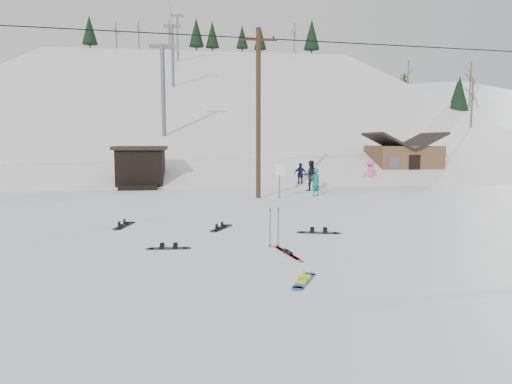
{
  "coord_description": "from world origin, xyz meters",
  "views": [
    {
      "loc": [
        -1.41,
        -10.45,
        3.09
      ],
      "look_at": [
        0.59,
        4.48,
        1.4
      ],
      "focal_mm": 32.0,
      "sensor_mm": 36.0,
      "label": 1
    }
  ],
  "objects": [
    {
      "name": "hero_snowboard",
      "position": [
        0.95,
        -0.89,
        0.02
      ],
      "size": [
        0.78,
        1.23,
        0.1
      ],
      "rotation": [
        0.0,
        0.0,
        1.08
      ],
      "color": "#1A42AC",
      "rests_on": "ground"
    },
    {
      "name": "trail_sign",
      "position": [
        3.1,
        13.58,
        1.27
      ],
      "size": [
        0.5,
        0.09,
        1.85
      ],
      "color": "#595B60",
      "rests_on": "ground"
    },
    {
      "name": "ridge_right",
      "position": [
        38.0,
        50.0,
        -11.0
      ],
      "size": [
        45.66,
        93.98,
        54.59
      ],
      "primitive_type": "cube",
      "rotation": [
        0.21,
        -0.05,
        -0.12
      ],
      "color": "white",
      "rests_on": "ground"
    },
    {
      "name": "skier_navy",
      "position": [
        5.7,
        19.71,
        0.81
      ],
      "size": [
        1.02,
        0.82,
        1.61
      ],
      "primitive_type": "imported",
      "rotation": [
        0.0,
        0.0,
        2.61
      ],
      "color": "#181638",
      "rests_on": "ground"
    },
    {
      "name": "ski_poles",
      "position": [
        0.85,
        2.41,
        0.6
      ],
      "size": [
        0.32,
        0.09,
        1.17
      ],
      "color": "black",
      "rests_on": "ground"
    },
    {
      "name": "board_scatter_a",
      "position": [
        -2.2,
        2.63,
        0.02
      ],
      "size": [
        1.29,
        0.31,
        0.09
      ],
      "rotation": [
        0.0,
        0.0,
        -0.07
      ],
      "color": "black",
      "rests_on": "ground"
    },
    {
      "name": "lift_tower_mid",
      "position": [
        -4.0,
        50.0,
        14.36
      ],
      "size": [
        2.2,
        0.36,
        8.0
      ],
      "color": "#595B60",
      "rests_on": "ski_slope"
    },
    {
      "name": "lift_hut",
      "position": [
        -5.0,
        20.94,
        1.36
      ],
      "size": [
        3.4,
        4.1,
        2.75
      ],
      "color": "black",
      "rests_on": "ground"
    },
    {
      "name": "utility_pole",
      "position": [
        2.0,
        14.0,
        4.68
      ],
      "size": [
        2.0,
        0.26,
        9.0
      ],
      "color": "#3A2819",
      "rests_on": "ground"
    },
    {
      "name": "hero_skis",
      "position": [
        1.08,
        1.61,
        0.03
      ],
      "size": [
        0.5,
        1.88,
        0.1
      ],
      "rotation": [
        0.0,
        0.0,
        0.21
      ],
      "color": "red",
      "rests_on": "ground"
    },
    {
      "name": "treeline_right",
      "position": [
        36.0,
        42.0,
        0.0
      ],
      "size": [
        20.0,
        60.0,
        10.0
      ],
      "primitive_type": null,
      "color": "black",
      "rests_on": "ground"
    },
    {
      "name": "skier_pink",
      "position": [
        11.05,
        20.78,
        0.83
      ],
      "size": [
        1.15,
        0.76,
        1.67
      ],
      "primitive_type": "imported",
      "rotation": [
        0.0,
        0.0,
        3.28
      ],
      "color": "#F25590",
      "rests_on": "ground"
    },
    {
      "name": "lift_tower_far",
      "position": [
        -4.0,
        70.0,
        20.86
      ],
      "size": [
        2.2,
        0.36,
        8.0
      ],
      "color": "#595B60",
      "rests_on": "ski_slope"
    },
    {
      "name": "skier_teal",
      "position": [
        5.33,
        14.47,
        0.78
      ],
      "size": [
        0.66,
        0.56,
        1.55
      ],
      "primitive_type": "imported",
      "rotation": [
        0.0,
        0.0,
        3.52
      ],
      "color": "#0B6F66",
      "rests_on": "ground"
    },
    {
      "name": "board_scatter_b",
      "position": [
        -4.0,
        6.42,
        0.03
      ],
      "size": [
        0.62,
        1.62,
        0.12
      ],
      "rotation": [
        0.0,
        0.0,
        1.34
      ],
      "color": "black",
      "rests_on": "ground"
    },
    {
      "name": "board_scatter_d",
      "position": [
        2.7,
        4.25,
        0.03
      ],
      "size": [
        1.44,
        0.59,
        0.1
      ],
      "rotation": [
        0.0,
        0.0,
        -0.26
      ],
      "color": "black",
      "rests_on": "ground"
    },
    {
      "name": "ski_slope",
      "position": [
        0.0,
        55.0,
        -12.0
      ],
      "size": [
        60.0,
        85.24,
        65.97
      ],
      "primitive_type": "cube",
      "rotation": [
        0.31,
        0.0,
        0.0
      ],
      "color": "white",
      "rests_on": "ground"
    },
    {
      "name": "board_scatter_f",
      "position": [
        -0.51,
        5.49,
        0.03
      ],
      "size": [
        0.88,
        1.37,
        0.11
      ],
      "rotation": [
        0.0,
        0.0,
        1.07
      ],
      "color": "black",
      "rests_on": "ground"
    },
    {
      "name": "treeline_crest",
      "position": [
        0.0,
        86.0,
        0.0
      ],
      "size": [
        50.0,
        6.0,
        10.0
      ],
      "primitive_type": null,
      "color": "black",
      "rests_on": "ski_slope"
    },
    {
      "name": "lift_tower_near",
      "position": [
        -4.0,
        30.0,
        7.86
      ],
      "size": [
        2.2,
        0.36,
        8.0
      ],
      "color": "#595B60",
      "rests_on": "ski_slope"
    },
    {
      "name": "cabin",
      "position": [
        15.0,
        24.0,
        1.48
      ],
      "size": [
        5.39,
        4.4,
        3.77
      ],
      "color": "brown",
      "rests_on": "ground"
    },
    {
      "name": "ground",
      "position": [
        0.0,
        0.0,
        0.0
      ],
      "size": [
        200.0,
        200.0,
        0.0
      ],
      "primitive_type": "plane",
      "color": "white",
      "rests_on": "ground"
    },
    {
      "name": "skier_dark",
      "position": [
        5.72,
        17.13,
        0.94
      ],
      "size": [
        0.98,
        0.8,
        1.89
      ],
      "primitive_type": "imported",
      "rotation": [
        0.0,
        0.0,
        3.05
      ],
      "color": "black",
      "rests_on": "ground"
    }
  ]
}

